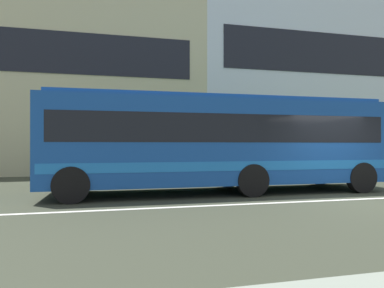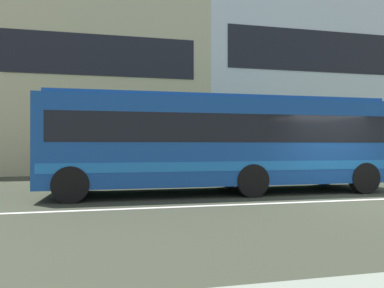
# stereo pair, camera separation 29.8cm
# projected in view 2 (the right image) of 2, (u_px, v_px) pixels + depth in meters

# --- Properties ---
(ground_plane) EXTENTS (160.00, 160.00, 0.00)m
(ground_plane) POSITION_uv_depth(u_px,v_px,m) (353.00, 200.00, 9.45)
(ground_plane) COLOR #353A2C
(lane_centre_line) EXTENTS (60.00, 0.16, 0.01)m
(lane_centre_line) POSITION_uv_depth(u_px,v_px,m) (353.00, 200.00, 9.45)
(lane_centre_line) COLOR silver
(lane_centre_line) RESTS_ON ground_plane
(hedge_row_far) EXTENTS (20.02, 1.10, 1.17)m
(hedge_row_far) POSITION_uv_depth(u_px,v_px,m) (302.00, 166.00, 15.62)
(hedge_row_far) COLOR #3D752A
(hedge_row_far) RESTS_ON ground_plane
(apartment_block_left) EXTENTS (25.30, 11.43, 10.84)m
(apartment_block_left) POSITION_uv_depth(u_px,v_px,m) (1.00, 86.00, 21.68)
(apartment_block_left) COLOR #BDBA90
(apartment_block_left) RESTS_ON ground_plane
(apartment_block_right) EXTENTS (24.28, 11.43, 12.44)m
(apartment_block_right) POSITION_uv_depth(u_px,v_px,m) (339.00, 87.00, 26.69)
(apartment_block_right) COLOR silver
(apartment_block_right) RESTS_ON ground_plane
(transit_bus) EXTENTS (11.09, 2.65, 3.13)m
(transit_bus) POSITION_uv_depth(u_px,v_px,m) (220.00, 140.00, 11.05)
(transit_bus) COLOR #154590
(transit_bus) RESTS_ON ground_plane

